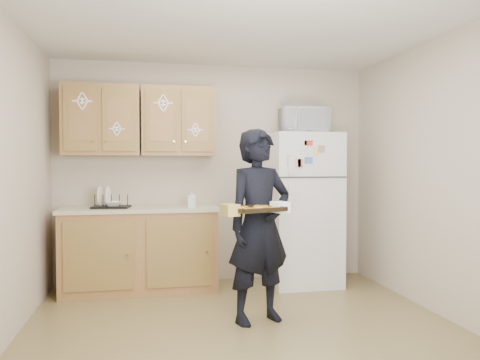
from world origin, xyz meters
name	(u,v)px	position (x,y,z in m)	size (l,w,h in m)	color
floor	(247,334)	(0.00, 0.00, 0.00)	(3.60, 3.60, 0.00)	brown
ceiling	(247,18)	(0.00, 0.00, 2.50)	(3.60, 3.60, 0.00)	silver
wall_back	(215,173)	(0.00, 1.80, 1.25)	(3.60, 0.04, 2.50)	#B9AC96
wall_front	(337,191)	(0.00, -1.80, 1.25)	(3.60, 0.04, 2.50)	#B9AC96
wall_left	(0,179)	(-1.80, 0.00, 1.25)	(0.04, 3.60, 2.50)	#B9AC96
wall_right	(450,177)	(1.80, 0.00, 1.25)	(0.04, 3.60, 2.50)	#B9AC96
refrigerator	(302,209)	(0.95, 1.43, 0.85)	(0.75, 0.70, 1.70)	white
base_cabinet	(140,251)	(-0.85, 1.48, 0.43)	(1.60, 0.60, 0.86)	olive
countertop	(140,209)	(-0.85, 1.48, 0.88)	(1.64, 0.64, 0.04)	beige
upper_cab_left	(101,121)	(-1.25, 1.61, 1.83)	(0.80, 0.33, 0.75)	olive
upper_cab_right	(178,122)	(-0.43, 1.61, 1.83)	(0.80, 0.33, 0.75)	olive
cereal_box	(336,263)	(1.47, 1.67, 0.16)	(0.20, 0.07, 0.32)	#CD9248
person	(259,226)	(0.17, 0.28, 0.83)	(0.61, 0.40, 1.66)	black
baking_tray	(256,210)	(0.07, 0.00, 1.00)	(0.41, 0.30, 0.04)	black
pizza_front_left	(250,209)	(0.01, -0.10, 1.01)	(0.14, 0.14, 0.02)	gold
pizza_front_right	(271,208)	(0.19, -0.04, 1.01)	(0.14, 0.14, 0.02)	gold
pizza_back_left	(241,208)	(-0.04, 0.03, 1.01)	(0.14, 0.14, 0.02)	gold
pizza_back_right	(261,207)	(0.14, 0.09, 1.01)	(0.14, 0.14, 0.02)	gold
microwave	(304,121)	(0.94, 1.38, 1.84)	(0.51, 0.34, 0.28)	white
foil_pan	(300,105)	(0.91, 1.41, 2.02)	(0.35, 0.24, 0.07)	#B8B7BF
dish_rack	(111,201)	(-1.14, 1.45, 0.98)	(0.38, 0.28, 0.15)	black
bowl	(113,204)	(-1.13, 1.45, 0.94)	(0.20, 0.20, 0.05)	white
soap_bottle	(191,198)	(-0.31, 1.37, 0.99)	(0.08, 0.09, 0.19)	white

